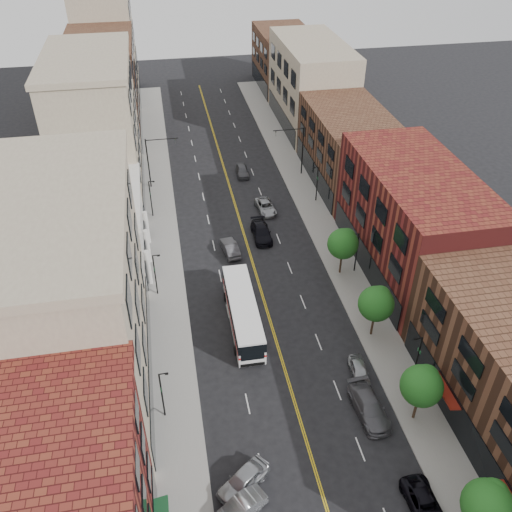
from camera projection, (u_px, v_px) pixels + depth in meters
ground at (318, 481)px, 40.58m from camera, size 220.00×220.00×0.00m
sidewalk_left at (163, 236)px, 66.84m from camera, size 4.00×110.00×0.15m
sidewalk_right at (319, 221)px, 69.79m from camera, size 4.00×110.00×0.15m
bldg_l_tanoffice at (75, 305)px, 43.07m from camera, size 10.00×22.00×18.00m
bldg_l_white at (97, 233)px, 60.31m from camera, size 10.00×14.00×8.00m
bldg_l_far_a at (97, 131)px, 70.85m from camera, size 10.00×20.00×18.00m
bldg_l_far_b at (105, 91)px, 87.61m from camera, size 10.00×20.00×15.00m
bldg_l_far_c at (107, 45)px, 100.42m from camera, size 10.00×16.00×20.00m
bldg_r_mid at (413, 222)px, 58.59m from camera, size 10.00×22.00×12.00m
bldg_r_far_a at (350, 148)px, 75.85m from camera, size 10.00×20.00×10.00m
bldg_r_far_b at (311, 85)px, 91.34m from camera, size 10.00×22.00×14.00m
bldg_r_far_c at (284, 60)px, 108.10m from camera, size 10.00×18.00×11.00m
tree_r_0 at (489, 504)px, 34.82m from camera, size 3.40×3.40×5.59m
tree_r_1 at (422, 384)px, 42.76m from camera, size 3.40×3.40×5.59m
tree_r_2 at (377, 302)px, 50.69m from camera, size 3.40×3.40×5.59m
tree_r_3 at (344, 243)px, 58.63m from camera, size 3.40×3.40×5.59m
lamp_l_1 at (162, 393)px, 43.56m from camera, size 0.81×0.55×5.05m
lamp_l_2 at (155, 273)px, 56.26m from camera, size 0.81×0.55×5.05m
lamp_l_3 at (151, 197)px, 68.95m from camera, size 0.81×0.55×5.05m
lamp_r_1 at (417, 356)px, 46.79m from camera, size 0.81×0.55×5.05m
lamp_r_2 at (356, 250)px, 59.49m from camera, size 0.81×0.55×5.05m
lamp_r_3 at (317, 182)px, 72.19m from camera, size 0.81×0.55×5.05m
signal_mast_left at (153, 157)px, 74.42m from camera, size 4.49×0.18×7.20m
signal_mast_right at (298, 145)px, 77.45m from camera, size 4.49×0.18×7.20m
city_bus at (243, 311)px, 53.24m from camera, size 2.97×11.85×3.04m
car_angle_a at (243, 480)px, 39.80m from camera, size 4.64×4.05×1.51m
car_angle_b at (239, 508)px, 38.14m from camera, size 4.33×3.17×1.36m
car_parked_near at (425, 505)px, 38.36m from camera, size 2.22×4.66×1.28m
car_parked_mid at (369, 407)px, 45.07m from camera, size 2.61×5.59×1.58m
car_parked_far at (359, 371)px, 48.47m from camera, size 1.89×3.90×1.28m
car_lane_behind at (230, 248)px, 63.79m from camera, size 2.07×4.55×1.45m
car_lane_a at (261, 232)px, 66.36m from camera, size 2.16×5.26×1.52m
car_lane_b at (266, 207)px, 71.45m from camera, size 2.52×4.88×1.31m
car_lane_c at (242, 171)px, 79.66m from camera, size 1.82×4.23×1.42m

